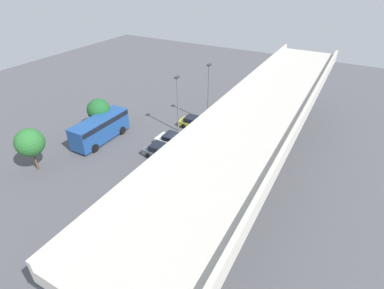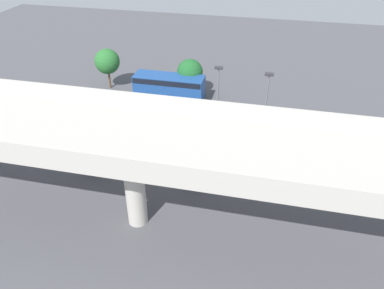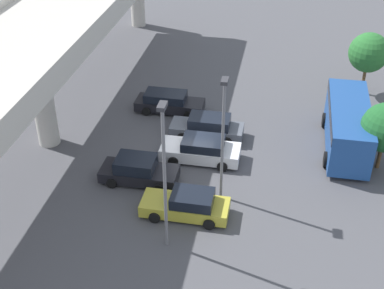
{
  "view_description": "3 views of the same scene",
  "coord_description": "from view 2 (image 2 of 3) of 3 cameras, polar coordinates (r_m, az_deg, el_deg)",
  "views": [
    {
      "loc": [
        25.59,
        15.89,
        19.11
      ],
      "look_at": [
        0.71,
        2.1,
        1.52
      ],
      "focal_mm": 28.0,
      "sensor_mm": 36.0,
      "label": 1
    },
    {
      "loc": [
        -8.03,
        27.44,
        19.27
      ],
      "look_at": [
        -1.97,
        0.87,
        1.27
      ],
      "focal_mm": 35.0,
      "sensor_mm": 36.0,
      "label": 2
    },
    {
      "loc": [
        -27.16,
        -5.07,
        18.93
      ],
      "look_at": [
        -0.85,
        -0.16,
        1.53
      ],
      "focal_mm": 50.0,
      "sensor_mm": 36.0,
      "label": 3
    }
  ],
  "objects": [
    {
      "name": "parked_car_3",
      "position": [
        35.23,
        -6.78,
        1.41
      ],
      "size": [
        2.04,
        4.79,
        1.52
      ],
      "rotation": [
        0.0,
        0.0,
        1.57
      ],
      "color": "#515660",
      "rests_on": "ground_plane"
    },
    {
      "name": "parked_car_4",
      "position": [
        33.75,
        -13.25,
        -0.95
      ],
      "size": [
        2.02,
        4.86,
        1.45
      ],
      "rotation": [
        0.0,
        0.0,
        -1.57
      ],
      "color": "black",
      "rests_on": "ground_plane"
    },
    {
      "name": "highway_overpass",
      "position": [
        23.28,
        -9.48,
        0.68
      ],
      "size": [
        45.12,
        7.46,
        8.24
      ],
      "color": "#BCB7AD",
      "rests_on": "ground_plane"
    },
    {
      "name": "lamp_post_mid_lot",
      "position": [
        33.58,
        3.9,
        6.99
      ],
      "size": [
        0.7,
        0.35,
        7.36
      ],
      "color": "slate",
      "rests_on": "ground_plane"
    },
    {
      "name": "tree_front_left",
      "position": [
        43.05,
        -0.32,
        10.98
      ],
      "size": [
        2.94,
        2.94,
        4.3
      ],
      "color": "brown",
      "rests_on": "ground_plane"
    },
    {
      "name": "parked_car_1",
      "position": [
        31.39,
        0.96,
        -2.81
      ],
      "size": [
        2.14,
        4.52,
        1.55
      ],
      "rotation": [
        0.0,
        0.0,
        -1.57
      ],
      "color": "black",
      "rests_on": "ground_plane"
    },
    {
      "name": "lamp_post_near_aisle",
      "position": [
        31.22,
        11.04,
        4.98
      ],
      "size": [
        0.7,
        0.35,
        8.04
      ],
      "color": "slate",
      "rests_on": "ground_plane"
    },
    {
      "name": "ground_plane",
      "position": [
        34.48,
        -2.88,
        -0.59
      ],
      "size": [
        93.76,
        93.76,
        0.0
      ],
      "primitive_type": "plane",
      "color": "#4C4C51"
    },
    {
      "name": "parked_car_0",
      "position": [
        33.87,
        6.29,
        -0.1
      ],
      "size": [
        2.07,
        4.71,
        1.46
      ],
      "rotation": [
        0.0,
        0.0,
        1.57
      ],
      "color": "gold",
      "rests_on": "ground_plane"
    },
    {
      "name": "tree_front_centre",
      "position": [
        45.82,
        -12.8,
        12.24
      ],
      "size": [
        2.93,
        2.93,
        4.79
      ],
      "color": "brown",
      "rests_on": "ground_plane"
    },
    {
      "name": "shuttle_bus",
      "position": [
        42.29,
        -3.5,
        8.9
      ],
      "size": [
        7.79,
        2.78,
        2.93
      ],
      "rotation": [
        0.0,
        0.0,
        3.14
      ],
      "color": "#1E478C",
      "rests_on": "ground_plane"
    },
    {
      "name": "parked_car_2",
      "position": [
        34.54,
        -2.5,
        0.91
      ],
      "size": [
        2.21,
        4.87,
        1.51
      ],
      "rotation": [
        0.0,
        0.0,
        1.57
      ],
      "color": "silver",
      "rests_on": "ground_plane"
    }
  ]
}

